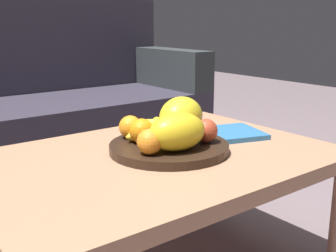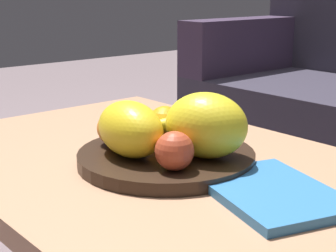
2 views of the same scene
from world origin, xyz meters
TOP-DOWN VIEW (x-y plane):
  - coffee_table at (0.00, 0.00)m, footprint 1.00×0.70m
  - couch at (0.09, 1.15)m, footprint 1.70×0.70m
  - fruit_bowl at (0.05, 0.00)m, footprint 0.34×0.34m
  - melon_large_front at (0.03, -0.07)m, footprint 0.18×0.12m
  - melon_smaller_beside at (0.12, 0.03)m, footprint 0.19×0.17m
  - orange_front at (-0.01, 0.11)m, footprint 0.07×0.07m
  - orange_left at (-0.01, 0.05)m, footprint 0.07×0.07m
  - orange_right at (-0.05, -0.05)m, footprint 0.07×0.07m
  - apple_front at (0.14, -0.06)m, footprint 0.07×0.07m
  - banana_bunch at (0.04, 0.06)m, footprint 0.16×0.14m
  - magazine at (0.29, 0.02)m, footprint 0.29×0.25m

SIDE VIEW (x-z plane):
  - couch at x=0.09m, z-range -0.15..0.75m
  - coffee_table at x=0.00m, z-range 0.16..0.58m
  - magazine at x=0.29m, z-range 0.41..0.43m
  - fruit_bowl at x=0.05m, z-range 0.41..0.44m
  - banana_bunch at x=0.04m, z-range 0.44..0.50m
  - orange_right at x=-0.05m, z-range 0.44..0.51m
  - orange_front at x=-0.01m, z-range 0.44..0.51m
  - apple_front at x=0.14m, z-range 0.44..0.51m
  - orange_left at x=-0.01m, z-range 0.44..0.51m
  - melon_large_front at x=0.03m, z-range 0.44..0.54m
  - melon_smaller_beside at x=0.12m, z-range 0.44..0.56m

